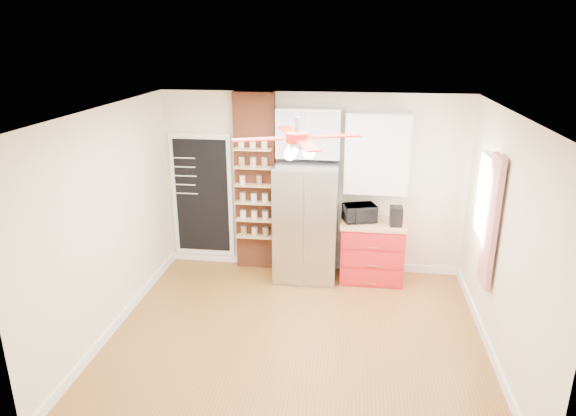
# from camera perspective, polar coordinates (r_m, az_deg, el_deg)

# --- Properties ---
(floor) EXTENTS (4.50, 4.50, 0.00)m
(floor) POSITION_cam_1_polar(r_m,az_deg,el_deg) (6.41, 0.90, -14.02)
(floor) COLOR brown
(floor) RESTS_ON ground
(ceiling) EXTENTS (4.50, 4.50, 0.00)m
(ceiling) POSITION_cam_1_polar(r_m,az_deg,el_deg) (5.44, 1.05, 10.62)
(ceiling) COLOR white
(ceiling) RESTS_ON wall_back
(wall_back) EXTENTS (4.50, 0.02, 2.70)m
(wall_back) POSITION_cam_1_polar(r_m,az_deg,el_deg) (7.68, 2.72, 2.70)
(wall_back) COLOR beige
(wall_back) RESTS_ON floor
(wall_front) EXTENTS (4.50, 0.02, 2.70)m
(wall_front) POSITION_cam_1_polar(r_m,az_deg,el_deg) (4.02, -2.45, -13.13)
(wall_front) COLOR beige
(wall_front) RESTS_ON floor
(wall_left) EXTENTS (0.02, 4.00, 2.70)m
(wall_left) POSITION_cam_1_polar(r_m,az_deg,el_deg) (6.43, -19.36, -1.60)
(wall_left) COLOR beige
(wall_left) RESTS_ON floor
(wall_right) EXTENTS (0.02, 4.00, 2.70)m
(wall_right) POSITION_cam_1_polar(r_m,az_deg,el_deg) (5.99, 22.94, -3.55)
(wall_right) COLOR beige
(wall_right) RESTS_ON floor
(chalkboard) EXTENTS (0.95, 0.05, 1.95)m
(chalkboard) POSITION_cam_1_polar(r_m,az_deg,el_deg) (8.03, -9.51, 1.33)
(chalkboard) COLOR white
(chalkboard) RESTS_ON wall_back
(brick_pillar) EXTENTS (0.60, 0.16, 2.70)m
(brick_pillar) POSITION_cam_1_polar(r_m,az_deg,el_deg) (7.72, -3.64, 2.77)
(brick_pillar) COLOR brown
(brick_pillar) RESTS_ON floor
(fridge) EXTENTS (0.90, 0.70, 1.75)m
(fridge) POSITION_cam_1_polar(r_m,az_deg,el_deg) (7.48, 2.03, -1.56)
(fridge) COLOR #A9A9AD
(fridge) RESTS_ON floor
(upper_glass_cabinet) EXTENTS (0.90, 0.35, 0.70)m
(upper_glass_cabinet) POSITION_cam_1_polar(r_m,az_deg,el_deg) (7.33, 2.30, 8.36)
(upper_glass_cabinet) COLOR white
(upper_glass_cabinet) RESTS_ON wall_back
(red_cabinet) EXTENTS (0.94, 0.64, 0.90)m
(red_cabinet) POSITION_cam_1_polar(r_m,az_deg,el_deg) (7.66, 9.29, -4.71)
(red_cabinet) COLOR red
(red_cabinet) RESTS_ON floor
(upper_shelf_unit) EXTENTS (0.90, 0.30, 1.15)m
(upper_shelf_unit) POSITION_cam_1_polar(r_m,az_deg,el_deg) (7.39, 9.84, 6.00)
(upper_shelf_unit) COLOR white
(upper_shelf_unit) RESTS_ON wall_back
(window) EXTENTS (0.04, 0.75, 1.05)m
(window) POSITION_cam_1_polar(r_m,az_deg,el_deg) (6.74, 21.12, 0.90)
(window) COLOR white
(window) RESTS_ON wall_right
(curtain) EXTENTS (0.06, 0.40, 1.55)m
(curtain) POSITION_cam_1_polar(r_m,az_deg,el_deg) (6.25, 21.65, -1.48)
(curtain) COLOR red
(curtain) RESTS_ON wall_right
(ceiling_fan) EXTENTS (1.40, 1.40, 0.44)m
(ceiling_fan) POSITION_cam_1_polar(r_m,az_deg,el_deg) (5.49, 1.03, 7.76)
(ceiling_fan) COLOR silver
(ceiling_fan) RESTS_ON ceiling
(toaster_oven) EXTENTS (0.52, 0.43, 0.25)m
(toaster_oven) POSITION_cam_1_polar(r_m,az_deg,el_deg) (7.47, 7.93, -0.55)
(toaster_oven) COLOR black
(toaster_oven) RESTS_ON red_cabinet
(coffee_maker) EXTENTS (0.18, 0.21, 0.28)m
(coffee_maker) POSITION_cam_1_polar(r_m,az_deg,el_deg) (7.39, 11.91, -0.88)
(coffee_maker) COLOR black
(coffee_maker) RESTS_ON red_cabinet
(canister_left) EXTENTS (0.14, 0.14, 0.15)m
(canister_left) POSITION_cam_1_polar(r_m,az_deg,el_deg) (7.40, 12.19, -1.37)
(canister_left) COLOR red
(canister_left) RESTS_ON red_cabinet
(canister_right) EXTENTS (0.12, 0.12, 0.15)m
(canister_right) POSITION_cam_1_polar(r_m,az_deg,el_deg) (7.49, 12.33, -1.13)
(canister_right) COLOR red
(canister_right) RESTS_ON red_cabinet
(pantry_jar_oats) EXTENTS (0.09, 0.09, 0.13)m
(pantry_jar_oats) POSITION_cam_1_polar(r_m,az_deg,el_deg) (7.59, -5.09, 3.12)
(pantry_jar_oats) COLOR beige
(pantry_jar_oats) RESTS_ON brick_pillar
(pantry_jar_beans) EXTENTS (0.10, 0.10, 0.13)m
(pantry_jar_beans) POSITION_cam_1_polar(r_m,az_deg,el_deg) (7.54, -3.21, 3.07)
(pantry_jar_beans) COLOR #97644D
(pantry_jar_beans) RESTS_ON brick_pillar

